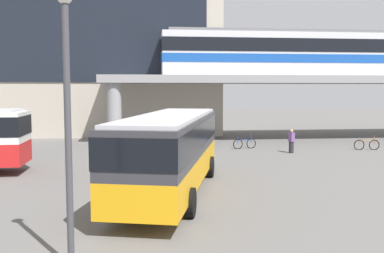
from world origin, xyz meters
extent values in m
plane|color=#605E5B|center=(0.00, 10.00, 0.00)|extent=(120.00, 120.00, 0.00)
cube|color=#B2A899|center=(-8.21, 28.41, 8.89)|extent=(30.12, 14.26, 17.78)
cube|color=black|center=(-8.21, 21.23, 9.78)|extent=(27.11, 0.10, 9.96)
cube|color=gray|center=(13.02, 19.50, 4.99)|extent=(33.16, 7.50, 0.60)
cylinder|color=gray|center=(-2.36, 16.55, 2.34)|extent=(1.10, 1.10, 4.69)
cylinder|color=gray|center=(-2.36, 22.44, 2.34)|extent=(1.10, 1.10, 4.69)
cube|color=silver|center=(14.32, 19.50, 7.09)|extent=(25.89, 2.90, 3.60)
cube|color=#194CA5|center=(14.32, 19.50, 6.73)|extent=(25.95, 2.96, 0.70)
cube|color=black|center=(14.32, 19.50, 7.81)|extent=(25.95, 2.96, 1.10)
cube|color=slate|center=(14.32, 19.50, 9.01)|extent=(24.85, 2.61, 0.24)
cube|color=orange|center=(0.99, 0.80, 1.05)|extent=(5.17, 11.28, 1.10)
cube|color=#333338|center=(0.99, 0.80, 2.35)|extent=(5.17, 11.28, 1.50)
cube|color=black|center=(0.99, 0.80, 2.43)|extent=(5.21, 11.32, 0.96)
cube|color=silver|center=(0.99, 0.80, 3.16)|extent=(4.91, 10.71, 0.12)
cylinder|color=black|center=(0.66, 4.52, 0.50)|extent=(0.52, 1.04, 1.00)
cylinder|color=black|center=(3.08, 3.90, 0.50)|extent=(0.52, 1.04, 1.00)
cylinder|color=black|center=(-0.99, -1.87, 0.50)|extent=(0.52, 1.04, 1.00)
cylinder|color=black|center=(1.43, -2.49, 0.50)|extent=(0.52, 1.04, 1.00)
torus|color=black|center=(15.81, 11.79, 0.34)|extent=(0.74, 0.14, 0.74)
torus|color=black|center=(14.77, 11.91, 0.34)|extent=(0.74, 0.14, 0.74)
cylinder|color=#996626|center=(15.29, 11.85, 0.62)|extent=(1.05, 0.16, 0.05)
cylinder|color=#996626|center=(14.77, 11.91, 0.64)|extent=(0.04, 0.04, 0.55)
cylinder|color=#996626|center=(15.81, 11.79, 0.69)|extent=(0.04, 0.04, 0.65)
torus|color=black|center=(7.48, 13.49, 0.34)|extent=(0.73, 0.23, 0.74)
torus|color=black|center=(6.46, 13.25, 0.34)|extent=(0.73, 0.23, 0.74)
cylinder|color=#1E3FA5|center=(6.97, 13.37, 0.62)|extent=(1.03, 0.29, 0.05)
cylinder|color=#1E3FA5|center=(6.46, 13.25, 0.64)|extent=(0.04, 0.04, 0.55)
cylinder|color=#1E3FA5|center=(7.48, 13.49, 0.69)|extent=(0.04, 0.04, 0.65)
cylinder|color=#26262D|center=(9.58, 11.02, 0.38)|extent=(0.32, 0.32, 0.76)
cube|color=#724C8C|center=(9.58, 11.02, 1.06)|extent=(0.36, 0.46, 0.60)
sphere|color=tan|center=(9.58, 11.02, 1.46)|extent=(0.21, 0.21, 0.21)
cylinder|color=#33663F|center=(-0.51, 10.79, 0.38)|extent=(0.32, 0.32, 0.76)
cube|color=navy|center=(-0.51, 10.79, 1.07)|extent=(0.43, 0.30, 0.61)
sphere|color=tan|center=(-0.51, 10.79, 1.47)|extent=(0.21, 0.21, 0.21)
cylinder|color=#3F3F44|center=(-1.83, -6.15, 3.10)|extent=(0.16, 0.16, 6.20)
camera|label=1|loc=(-0.04, -16.37, 4.27)|focal=40.30mm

